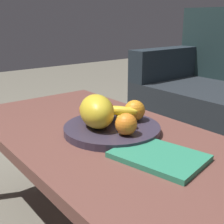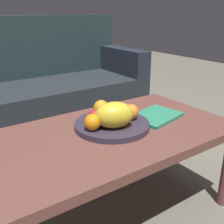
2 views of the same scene
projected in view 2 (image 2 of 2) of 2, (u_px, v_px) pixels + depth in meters
ground_plane at (109, 214)px, 1.36m from camera, size 8.00×8.00×0.00m
coffee_table at (108, 142)px, 1.22m from camera, size 1.14×0.62×0.44m
couch at (38, 94)px, 2.22m from camera, size 1.70×0.70×0.90m
fruit_bowl at (112, 125)px, 1.24m from camera, size 0.34×0.34×0.03m
melon_large_front at (114, 115)px, 1.17m from camera, size 0.20×0.17×0.11m
orange_front at (93, 122)px, 1.15m from camera, size 0.07×0.07×0.07m
orange_left at (101, 108)px, 1.30m from camera, size 0.08×0.08×0.08m
orange_right at (131, 112)px, 1.26m from camera, size 0.07×0.07×0.07m
apple_front at (95, 117)px, 1.21m from camera, size 0.06×0.06×0.06m
banana_bunch at (105, 114)px, 1.26m from camera, size 0.17×0.14×0.06m
magazine at (156, 116)px, 1.36m from camera, size 0.28×0.23×0.02m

